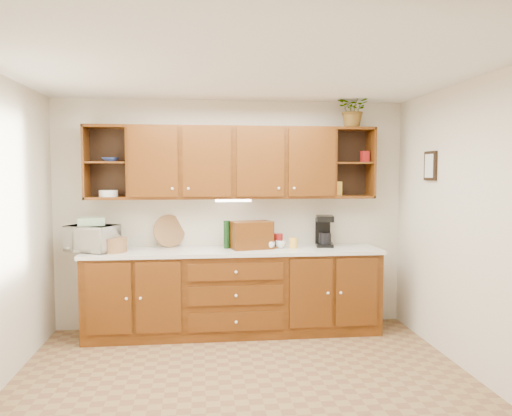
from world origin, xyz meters
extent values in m
plane|color=olive|center=(0.00, 0.00, 0.00)|extent=(4.00, 4.00, 0.00)
plane|color=white|center=(0.00, 0.00, 2.60)|extent=(4.00, 4.00, 0.00)
plane|color=beige|center=(0.00, 1.75, 1.30)|extent=(4.00, 0.00, 4.00)
plane|color=beige|center=(2.00, 0.00, 1.30)|extent=(0.00, 3.50, 3.50)
cube|color=#3C1D06|center=(0.00, 1.45, 0.45)|extent=(3.20, 0.60, 0.90)
cube|color=silver|center=(0.00, 1.44, 0.92)|extent=(3.24, 0.64, 0.04)
cube|color=#3C1D06|center=(0.00, 1.58, 1.89)|extent=(2.30, 0.33, 0.80)
cube|color=black|center=(-1.38, 1.74, 1.89)|extent=(0.45, 0.02, 0.80)
cube|color=black|center=(1.38, 1.74, 1.89)|extent=(0.45, 0.02, 0.80)
cube|color=#3C1D06|center=(-1.38, 1.58, 1.89)|extent=(0.43, 0.30, 0.02)
cube|color=#3C1D06|center=(1.38, 1.58, 1.89)|extent=(0.43, 0.30, 0.02)
cube|color=#3C1D06|center=(1.38, 1.58, 2.27)|extent=(0.45, 0.33, 0.03)
cube|color=white|center=(0.00, 1.53, 1.47)|extent=(0.40, 0.05, 0.02)
cube|color=black|center=(1.98, 0.90, 1.85)|extent=(0.03, 0.24, 0.30)
cylinder|color=#93643D|center=(-1.27, 1.39, 1.02)|extent=(0.28, 0.28, 0.15)
imported|color=beige|center=(-1.52, 1.47, 1.08)|extent=(0.60, 0.52, 0.28)
cube|color=#BDC25B|center=(-1.52, 1.47, 1.26)|extent=(0.30, 0.25, 0.08)
cylinder|color=black|center=(-0.07, 1.53, 1.09)|extent=(0.08, 0.08, 0.31)
cylinder|color=#93643D|center=(-0.71, 1.69, 0.95)|extent=(0.38, 0.24, 0.36)
cube|color=#3C1D06|center=(0.19, 1.46, 1.09)|extent=(0.48, 0.35, 0.30)
cylinder|color=#3C1D06|center=(0.44, 1.48, 1.09)|extent=(0.02, 0.02, 0.30)
cylinder|color=#3C1D06|center=(0.44, 1.48, 0.95)|extent=(0.12, 0.12, 0.02)
imported|color=white|center=(0.52, 1.47, 0.98)|extent=(0.12, 0.12, 0.09)
imported|color=white|center=(0.41, 1.55, 0.98)|extent=(0.12, 0.12, 0.09)
imported|color=white|center=(0.39, 1.42, 0.98)|extent=(0.12, 0.12, 0.09)
cylinder|color=maroon|center=(0.51, 1.54, 1.02)|extent=(0.14, 0.14, 0.15)
cylinder|color=white|center=(0.38, 1.43, 1.04)|extent=(0.10, 0.10, 0.20)
cylinder|color=gold|center=(0.67, 1.45, 1.00)|extent=(0.10, 0.10, 0.12)
cube|color=black|center=(1.04, 1.53, 0.96)|extent=(0.23, 0.27, 0.04)
cube|color=black|center=(1.04, 1.62, 1.11)|extent=(0.18, 0.09, 0.30)
cube|color=black|center=(1.04, 1.53, 1.26)|extent=(0.23, 0.27, 0.07)
cylinder|color=black|center=(1.04, 1.51, 1.03)|extent=(0.16, 0.16, 0.13)
imported|color=#273F91|center=(-1.32, 1.57, 1.92)|extent=(0.21, 0.21, 0.04)
cylinder|color=white|center=(-1.36, 1.57, 1.56)|extent=(0.21, 0.21, 0.07)
cube|color=gold|center=(1.19, 1.56, 1.60)|extent=(0.11, 0.10, 0.16)
cube|color=maroon|center=(1.51, 1.56, 1.96)|extent=(0.09, 0.08, 0.12)
imported|color=#999999|center=(1.36, 1.53, 2.49)|extent=(0.45, 0.43, 0.40)
camera|label=1|loc=(-0.36, -3.98, 1.79)|focal=35.00mm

